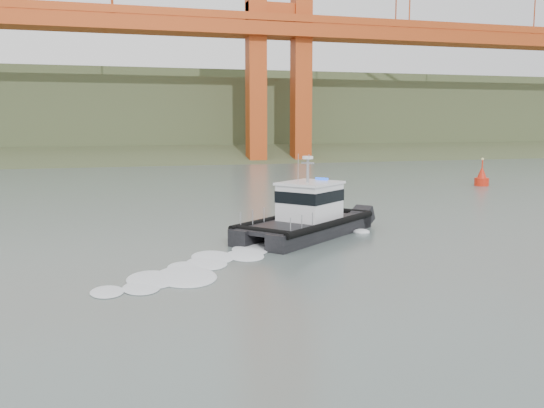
# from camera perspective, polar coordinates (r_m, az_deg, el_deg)

# --- Properties ---
(ground) EXTENTS (400.00, 400.00, 0.00)m
(ground) POSITION_cam_1_polar(r_m,az_deg,el_deg) (27.32, 2.89, -6.95)
(ground) COLOR #566661
(ground) RESTS_ON ground
(headlands) EXTENTS (500.00, 105.36, 27.12)m
(headlands) POSITION_cam_1_polar(r_m,az_deg,el_deg) (150.67, -13.27, 7.60)
(headlands) COLOR #41502D
(headlands) RESTS_ON ground
(patrol_boat) EXTENTS (10.48, 9.39, 5.04)m
(patrol_boat) POSITION_cam_1_polar(r_m,az_deg,el_deg) (37.02, 3.31, -1.06)
(patrol_boat) COLOR black
(patrol_boat) RESTS_ON ground
(nav_buoy) EXTENTS (1.54, 1.54, 3.21)m
(nav_buoy) POSITION_cam_1_polar(r_m,az_deg,el_deg) (69.82, 19.14, 2.33)
(nav_buoy) COLOR red
(nav_buoy) RESTS_ON ground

